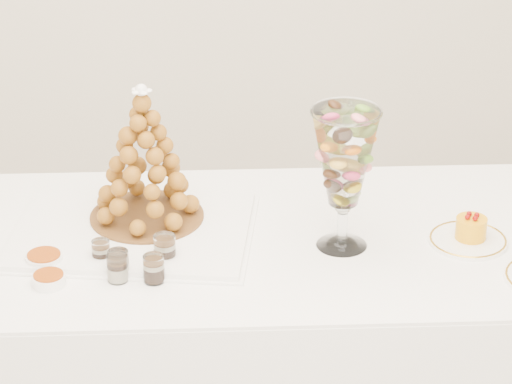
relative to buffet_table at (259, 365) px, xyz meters
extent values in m
cube|color=white|center=(0.00, 0.00, -0.01)|extent=(2.20, 1.00, 0.81)
cube|color=white|center=(0.00, 0.00, 0.40)|extent=(2.19, 0.99, 0.01)
cube|color=white|center=(-0.34, 0.06, 0.42)|extent=(0.70, 0.58, 0.02)
cylinder|color=white|center=(0.21, -0.06, 0.42)|extent=(0.14, 0.14, 0.02)
cylinder|color=white|center=(0.21, -0.06, 0.48)|extent=(0.03, 0.03, 0.09)
sphere|color=white|center=(0.21, -0.06, 0.52)|extent=(0.04, 0.04, 0.04)
cylinder|color=white|center=(0.55, -0.08, 0.41)|extent=(0.21, 0.21, 0.01)
cylinder|color=white|center=(-0.42, -0.08, 0.44)|extent=(0.05, 0.05, 0.06)
cylinder|color=white|center=(-0.37, -0.16, 0.45)|extent=(0.07, 0.07, 0.07)
cylinder|color=white|center=(-0.25, -0.10, 0.45)|extent=(0.07, 0.07, 0.08)
cylinder|color=white|center=(-0.38, -0.18, 0.44)|extent=(0.06, 0.06, 0.07)
cylinder|color=white|center=(-0.29, -0.19, 0.45)|extent=(0.07, 0.07, 0.07)
cylinder|color=white|center=(-0.56, -0.08, 0.42)|extent=(0.10, 0.10, 0.03)
cylinder|color=white|center=(-0.55, -0.18, 0.42)|extent=(0.09, 0.09, 0.03)
cylinder|color=brown|center=(-0.29, 0.12, 0.43)|extent=(0.31, 0.31, 0.01)
cone|color=#8B5415|center=(-0.29, 0.12, 0.62)|extent=(0.28, 0.28, 0.37)
sphere|color=white|center=(-0.29, 0.12, 0.80)|extent=(0.04, 0.04, 0.04)
cylinder|color=#F3A10B|center=(0.56, -0.07, 0.45)|extent=(0.08, 0.08, 0.06)
sphere|color=#800704|center=(0.57, -0.07, 0.48)|extent=(0.01, 0.01, 0.01)
sphere|color=#800704|center=(0.56, -0.06, 0.48)|extent=(0.01, 0.01, 0.01)
sphere|color=#800704|center=(0.55, -0.08, 0.48)|extent=(0.01, 0.01, 0.01)
sphere|color=#800704|center=(0.56, -0.09, 0.48)|extent=(0.01, 0.01, 0.01)
camera|label=1|loc=(-0.32, -2.82, 1.99)|focal=85.00mm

